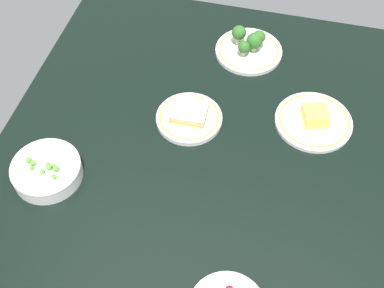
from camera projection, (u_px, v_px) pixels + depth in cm
name	position (u px, v px, depth cm)	size (l,w,h in cm)	color
dining_table	(192.00, 153.00, 130.83)	(118.51, 99.44, 4.00)	black
plate_sandwich	(189.00, 117.00, 133.79)	(17.56, 17.56, 4.64)	white
bowl_peas	(47.00, 170.00, 122.32)	(16.96, 16.96, 5.54)	white
plate_broccoli	(249.00, 47.00, 149.28)	(19.72, 19.72, 7.54)	white
plate_cheese	(314.00, 120.00, 133.52)	(20.36, 20.36, 4.83)	white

